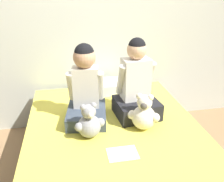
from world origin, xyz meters
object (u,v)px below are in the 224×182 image
teddy_bear_held_by_right_child (144,114)px  pillow_at_headboard (102,87)px  child_on_right (136,87)px  teddy_bear_held_by_left_child (89,123)px  sign_card (122,153)px  child_on_left (86,90)px  bed (117,161)px

teddy_bear_held_by_right_child → pillow_at_headboard: 0.80m
child_on_right → teddy_bear_held_by_left_child: child_on_right is taller
child_on_right → teddy_bear_held_by_right_child: size_ratio=2.23×
teddy_bear_held_by_left_child → sign_card: 0.34m
child_on_left → teddy_bear_held_by_left_child: child_on_left is taller
child_on_right → bed: bearing=-133.5°
child_on_left → teddy_bear_held_by_left_child: 0.31m
child_on_left → pillow_at_headboard: size_ratio=1.29×
pillow_at_headboard → sign_card: size_ratio=2.42×
bed → teddy_bear_held_by_left_child: (-0.21, 0.03, 0.37)m
sign_card → bed: bearing=87.7°
pillow_at_headboard → sign_card: 1.04m
teddy_bear_held_by_left_child → pillow_at_headboard: bearing=62.2°
child_on_left → teddy_bear_held_by_right_child: child_on_left is taller
child_on_right → teddy_bear_held_by_left_child: size_ratio=2.43×
child_on_right → teddy_bear_held_by_left_child: bearing=-154.8°
child_on_left → child_on_right: size_ratio=0.96×
child_on_left → child_on_right: (0.43, -0.01, -0.01)m
child_on_right → child_on_left: bearing=172.8°
child_on_left → teddy_bear_held_by_left_child: (-0.00, -0.27, -0.15)m
teddy_bear_held_by_right_child → sign_card: size_ratio=1.46×
child_on_right → pillow_at_headboard: bearing=107.1°
bed → child_on_left: size_ratio=3.03×
child_on_left → bed: bearing=-48.2°
teddy_bear_held_by_left_child → sign_card: bearing=-64.2°
teddy_bear_held_by_left_child → teddy_bear_held_by_right_child: (0.44, 0.03, 0.01)m
child_on_left → pillow_at_headboard: bearing=76.1°
child_on_left → sign_card: size_ratio=3.12×
child_on_left → teddy_bear_held_by_right_child: bearing=-21.4°
child_on_left → sign_card: bearing=-61.6°
bed → child_on_right: child_on_right is taller
bed → child_on_right: bearing=52.7°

